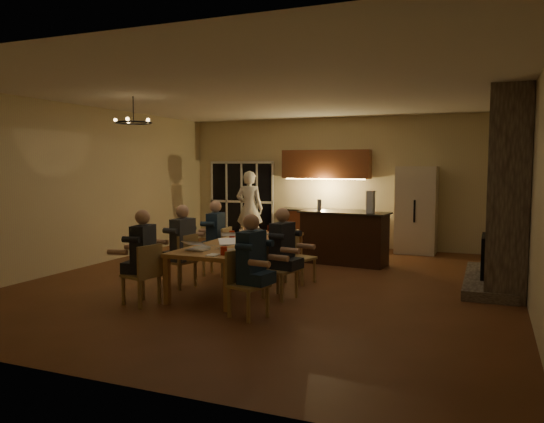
{
  "coord_description": "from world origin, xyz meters",
  "views": [
    {
      "loc": [
        3.45,
        -8.34,
        2.03
      ],
      "look_at": [
        -0.11,
        0.3,
        1.21
      ],
      "focal_mm": 35.0,
      "sensor_mm": 36.0,
      "label": 1
    }
  ],
  "objects_px": {
    "can_cola": "(269,228)",
    "laptop_d": "(253,236)",
    "laptop_c": "(231,234)",
    "plate_near": "(244,247)",
    "refrigerator": "(416,210)",
    "chair_left_near": "(141,274)",
    "redcup_near": "(224,251)",
    "can_right": "(273,237)",
    "mug_front": "(228,242)",
    "mug_mid": "(260,235)",
    "person_left_mid": "(183,246)",
    "redcup_mid": "(232,234)",
    "laptop_e": "(257,228)",
    "chair_right_far": "(300,257)",
    "laptop_f": "(277,229)",
    "can_silver": "(224,244)",
    "person_left_far": "(216,238)",
    "chair_left_mid": "(180,260)",
    "dining_table": "(242,264)",
    "chair_right_mid": "(280,269)",
    "laptop_a": "(197,243)",
    "chair_left_far": "(217,251)",
    "mug_back": "(242,232)",
    "laptop_b": "(230,243)",
    "person_right_mid": "(282,253)",
    "plate_left": "(202,248)",
    "bar_bottle": "(319,205)",
    "plate_far": "(282,237)",
    "chair_right_near": "(248,285)",
    "person_left_near": "(143,256)",
    "redcup_far": "(279,229)",
    "bar_blender": "(371,202)",
    "person_right_near": "(251,265)",
    "standing_person": "(249,208)",
    "chandelier": "(134,123)"
  },
  "relations": [
    {
      "from": "mug_front",
      "to": "mug_mid",
      "type": "bearing_deg",
      "value": 81.86
    },
    {
      "from": "laptop_e",
      "to": "chair_right_far",
      "type": "bearing_deg",
      "value": 178.45
    },
    {
      "from": "redcup_near",
      "to": "laptop_b",
      "type": "bearing_deg",
      "value": 103.29
    },
    {
      "from": "laptop_c",
      "to": "plate_near",
      "type": "distance_m",
      "value": 0.86
    },
    {
      "from": "laptop_b",
      "to": "redcup_far",
      "type": "relative_size",
      "value": 2.67
    },
    {
      "from": "refrigerator",
      "to": "bar_blender",
      "type": "bearing_deg",
      "value": -107.11
    },
    {
      "from": "chair_left_far",
      "to": "chair_right_mid",
      "type": "bearing_deg",
      "value": 51.27
    },
    {
      "from": "chair_left_mid",
      "to": "chair_left_far",
      "type": "distance_m",
      "value": 1.08
    },
    {
      "from": "chair_left_mid",
      "to": "redcup_near",
      "type": "xyz_separation_m",
      "value": [
        1.26,
        -0.82,
        0.37
      ]
    },
    {
      "from": "laptop_f",
      "to": "can_silver",
      "type": "height_order",
      "value": "laptop_f"
    },
    {
      "from": "laptop_a",
      "to": "mug_back",
      "type": "distance_m",
      "value": 1.87
    },
    {
      "from": "chandelier",
      "to": "redcup_mid",
      "type": "xyz_separation_m",
      "value": [
        1.49,
        0.75,
        -1.94
      ]
    },
    {
      "from": "chair_left_near",
      "to": "can_right",
      "type": "height_order",
      "value": "chair_left_near"
    },
    {
      "from": "mug_mid",
      "to": "plate_far",
      "type": "xyz_separation_m",
      "value": [
        0.33,
        0.26,
        -0.04
      ]
    },
    {
      "from": "redcup_mid",
      "to": "redcup_far",
      "type": "relative_size",
      "value": 1.0
    },
    {
      "from": "plate_near",
      "to": "laptop_e",
      "type": "bearing_deg",
      "value": 107.39
    },
    {
      "from": "mug_mid",
      "to": "mug_back",
      "type": "relative_size",
      "value": 1.0
    },
    {
      "from": "refrigerator",
      "to": "chair_left_far",
      "type": "relative_size",
      "value": 2.25
    },
    {
      "from": "laptop_a",
      "to": "can_right",
      "type": "relative_size",
      "value": 2.67
    },
    {
      "from": "laptop_b",
      "to": "bar_bottle",
      "type": "xyz_separation_m",
      "value": [
        0.29,
        3.51,
        0.34
      ]
    },
    {
      "from": "person_right_near",
      "to": "person_right_mid",
      "type": "bearing_deg",
      "value": 8.42
    },
    {
      "from": "chair_right_far",
      "to": "can_cola",
      "type": "height_order",
      "value": "chair_right_far"
    },
    {
      "from": "person_left_mid",
      "to": "can_silver",
      "type": "bearing_deg",
      "value": 84.68
    },
    {
      "from": "chair_left_mid",
      "to": "plate_left",
      "type": "relative_size",
      "value": 3.19
    },
    {
      "from": "dining_table",
      "to": "chair_left_near",
      "type": "bearing_deg",
      "value": -116.88
    },
    {
      "from": "redcup_near",
      "to": "can_right",
      "type": "xyz_separation_m",
      "value": [
        0.12,
        1.57,
        0.0
      ]
    },
    {
      "from": "person_right_near",
      "to": "redcup_far",
      "type": "distance_m",
      "value": 3.11
    },
    {
      "from": "dining_table",
      "to": "chair_right_mid",
      "type": "bearing_deg",
      "value": -31.39
    },
    {
      "from": "person_left_mid",
      "to": "redcup_mid",
      "type": "distance_m",
      "value": 1.0
    },
    {
      "from": "mug_mid",
      "to": "person_right_mid",
      "type": "bearing_deg",
      "value": -49.78
    },
    {
      "from": "standing_person",
      "to": "laptop_e",
      "type": "height_order",
      "value": "standing_person"
    },
    {
      "from": "chair_right_mid",
      "to": "redcup_near",
      "type": "height_order",
      "value": "chair_right_mid"
    },
    {
      "from": "chair_right_mid",
      "to": "laptop_d",
      "type": "height_order",
      "value": "laptop_d"
    },
    {
      "from": "can_cola",
      "to": "laptop_d",
      "type": "bearing_deg",
      "value": -76.86
    },
    {
      "from": "redcup_near",
      "to": "plate_far",
      "type": "xyz_separation_m",
      "value": [
        0.1,
        2.04,
        -0.05
      ]
    },
    {
      "from": "standing_person",
      "to": "mug_mid",
      "type": "height_order",
      "value": "standing_person"
    },
    {
      "from": "chair_left_mid",
      "to": "laptop_d",
      "type": "xyz_separation_m",
      "value": [
        1.15,
        0.44,
        0.42
      ]
    },
    {
      "from": "chair_left_mid",
      "to": "chair_right_near",
      "type": "relative_size",
      "value": 1.0
    },
    {
      "from": "person_left_far",
      "to": "chair_left_mid",
      "type": "bearing_deg",
      "value": -11.78
    },
    {
      "from": "refrigerator",
      "to": "chair_left_near",
      "type": "bearing_deg",
      "value": -116.55
    },
    {
      "from": "chair_left_near",
      "to": "chair_right_mid",
      "type": "relative_size",
      "value": 1.0
    },
    {
      "from": "mug_mid",
      "to": "can_silver",
      "type": "xyz_separation_m",
      "value": [
        -0.1,
        -1.16,
        0.01
      ]
    },
    {
      "from": "mug_mid",
      "to": "mug_front",
      "type": "bearing_deg",
      "value": -98.14
    },
    {
      "from": "refrigerator",
      "to": "redcup_near",
      "type": "relative_size",
      "value": 16.67
    },
    {
      "from": "person_left_near",
      "to": "plate_near",
      "type": "distance_m",
      "value": 1.52
    },
    {
      "from": "chair_right_mid",
      "to": "can_silver",
      "type": "distance_m",
      "value": 0.97
    },
    {
      "from": "redcup_far",
      "to": "bar_bottle",
      "type": "relative_size",
      "value": 0.5
    },
    {
      "from": "person_left_far",
      "to": "chair_left_near",
      "type": "bearing_deg",
      "value": -7.16
    },
    {
      "from": "redcup_near",
      "to": "plate_left",
      "type": "xyz_separation_m",
      "value": [
        -0.61,
        0.43,
        -0.05
      ]
    },
    {
      "from": "laptop_c",
      "to": "plate_far",
      "type": "height_order",
      "value": "laptop_c"
    }
  ]
}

